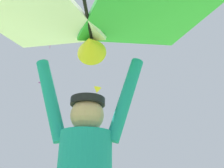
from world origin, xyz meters
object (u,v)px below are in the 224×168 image
Objects in this scene: marker_flag at (81,153)px; held_stunt_kite at (90,20)px; distant_kite_magenta_mid_right at (51,36)px; distant_kite_orange_high_left at (134,10)px; distant_kite_purple_low_right at (41,82)px; distant_kite_yellow_high_right at (97,90)px.

held_stunt_kite is at bearing -77.20° from marker_flag.
distant_kite_magenta_mid_right is (-8.10, 18.16, 13.39)m from held_stunt_kite.
distant_kite_orange_high_left reaches higher than distant_kite_purple_low_right.
distant_kite_orange_high_left is 0.30× the size of marker_flag.
distant_kite_orange_high_left is at bearing -32.35° from distant_kite_magenta_mid_right.
distant_kite_magenta_mid_right is (-8.91, 5.64, 2.10)m from distant_kite_orange_high_left.
distant_kite_magenta_mid_right is 0.75× the size of distant_kite_yellow_high_right.
distant_kite_orange_high_left is 1.01× the size of distant_kite_purple_low_right.
distant_kite_yellow_high_right is (-4.60, 29.15, 11.28)m from held_stunt_kite.
marker_flag is at bearing -61.67° from distant_kite_purple_low_right.
distant_kite_orange_high_left is at bearing -38.52° from distant_kite_purple_low_right.
marker_flag is (6.98, -13.23, -13.82)m from distant_kite_magenta_mid_right.
distant_kite_magenta_mid_right is at bearing 117.83° from marker_flag.
distant_kite_orange_high_left is 17.48m from distant_kite_yellow_high_right.
distant_kite_yellow_high_right is at bearing 58.12° from distant_kite_purple_low_right.
distant_kite_magenta_mid_right is 20.37m from marker_flag.
marker_flag is at bearing 102.80° from held_stunt_kite.
distant_kite_magenta_mid_right reaches higher than marker_flag.
marker_flag is (-1.12, 4.93, -0.43)m from held_stunt_kite.
distant_kite_magenta_mid_right reaches higher than distant_kite_yellow_high_right.
held_stunt_kite is 0.84× the size of distant_kite_yellow_high_right.
distant_kite_yellow_high_right is at bearing 98.98° from held_stunt_kite.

